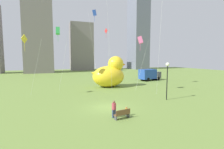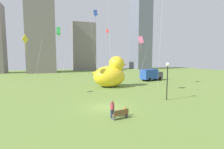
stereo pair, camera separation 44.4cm
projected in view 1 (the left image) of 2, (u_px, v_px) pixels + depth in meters
ground_plane at (107, 107)px, 18.93m from camera, size 140.00×140.00×0.00m
park_bench at (122, 114)px, 15.32m from camera, size 1.63×0.75×0.90m
person_adult at (114, 108)px, 15.56m from camera, size 0.40×0.40×1.64m
person_child at (126, 111)px, 16.12m from camera, size 0.23×0.23×0.93m
giant_inflatable_duck at (110, 74)px, 32.43m from camera, size 7.28×4.67×6.04m
lamppost at (167, 71)px, 22.09m from camera, size 0.51×0.51×5.04m
box_truck at (149, 75)px, 42.06m from camera, size 6.37×3.69×2.85m
city_skyline at (80, 38)px, 74.15m from camera, size 74.99×17.32×36.88m
kite_green at (58, 31)px, 26.41m from camera, size 1.98×2.10×10.57m
kite_yellow at (25, 41)px, 23.06m from camera, size 2.58×2.80×8.91m
kite_red at (106, 33)px, 40.62m from camera, size 1.10×1.52×12.95m
kite_blue at (94, 13)px, 32.75m from camera, size 1.86×1.84×15.23m
kite_pink at (140, 40)px, 26.77m from camera, size 2.03×2.02×9.18m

